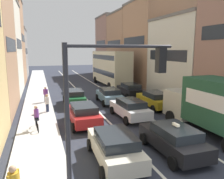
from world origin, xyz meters
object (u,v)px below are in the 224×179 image
hatchback_centre_lane_third (109,95)px  sedan_left_lane_third (74,97)px  bus_mid_queue_primary (110,67)px  sedan_centre_lane_second (130,108)px  pedestrian_near_kerb (47,102)px  pedestrian_far_sidewalk (46,94)px  taxi_centre_lane_front (173,139)px  traffic_light_pole (106,97)px  removalist_box_truck (217,105)px  sedan_left_lane_front (115,146)px  cyclist_on_sidewalk (37,119)px  wagon_left_lane_second (83,114)px  sedan_right_lane_behind_truck (155,99)px  wagon_right_lane_far (130,89)px

hatchback_centre_lane_third → sedan_left_lane_third: same height
hatchback_centre_lane_third → bus_mid_queue_primary: 11.05m
sedan_centre_lane_second → hatchback_centre_lane_third: same height
hatchback_centre_lane_third → pedestrian_near_kerb: 6.39m
sedan_left_lane_third → bus_mid_queue_primary: (6.87, 10.04, 2.03)m
pedestrian_far_sidewalk → taxi_centre_lane_front: bearing=-119.4°
pedestrian_near_kerb → hatchback_centre_lane_third: bearing=-133.3°
sedan_centre_lane_second → taxi_centre_lane_front: bearing=176.1°
sedan_centre_lane_second → pedestrian_far_sidewalk: (-6.07, 7.21, 0.15)m
traffic_light_pole → pedestrian_far_sidewalk: bearing=95.2°
removalist_box_truck → bus_mid_queue_primary: bearing=-0.7°
sedan_left_lane_front → cyclist_on_sidewalk: size_ratio=2.52×
wagon_left_lane_second → hatchback_centre_lane_third: 6.85m
traffic_light_pole → taxi_centre_lane_front: bearing=31.5°
sedan_left_lane_third → sedan_right_lane_behind_truck: same height
removalist_box_truck → cyclist_on_sidewalk: bearing=66.6°
taxi_centre_lane_front → wagon_left_lane_second: taxi_centre_lane_front is taller
sedan_left_lane_front → wagon_left_lane_second: size_ratio=1.01×
traffic_light_pole → pedestrian_far_sidewalk: size_ratio=3.31×
sedan_right_lane_behind_truck → cyclist_on_sidewalk: size_ratio=2.49×
taxi_centre_lane_front → sedan_left_lane_front: (-3.15, 0.10, -0.00)m
pedestrian_near_kerb → sedan_centre_lane_second: bearing=179.2°
sedan_left_lane_third → pedestrian_near_kerb: pedestrian_near_kerb is taller
sedan_left_lane_front → wagon_left_lane_second: bearing=5.5°
sedan_right_lane_behind_truck → wagon_right_lane_far: 5.47m
sedan_centre_lane_second → hatchback_centre_lane_third: 5.40m
sedan_centre_lane_second → wagon_right_lane_far: same height
removalist_box_truck → pedestrian_far_sidewalk: 15.64m
sedan_left_lane_third → pedestrian_far_sidewalk: 3.03m
sedan_right_lane_behind_truck → pedestrian_near_kerb: bearing=83.2°
taxi_centre_lane_front → sedan_centre_lane_second: 6.32m
wagon_left_lane_second → wagon_right_lane_far: (6.98, 8.06, 0.00)m
removalist_box_truck → hatchback_centre_lane_third: removalist_box_truck is taller
cyclist_on_sidewalk → traffic_light_pole: bearing=-169.9°
wagon_left_lane_second → removalist_box_truck: bearing=-123.3°
traffic_light_pole → sedan_centre_lane_second: 10.55m
sedan_right_lane_behind_truck → bus_mid_queue_primary: bus_mid_queue_primary is taller
sedan_left_lane_third → pedestrian_far_sidewalk: bearing=62.7°
taxi_centre_lane_front → pedestrian_far_sidewalk: same height
wagon_left_lane_second → sedan_right_lane_behind_truck: size_ratio=1.00×
taxi_centre_lane_front → cyclist_on_sidewalk: size_ratio=2.50×
sedan_centre_lane_second → cyclist_on_sidewalk: bearing=94.7°
traffic_light_pole → sedan_right_lane_behind_truck: traffic_light_pole is taller
taxi_centre_lane_front → wagon_left_lane_second: 6.93m
bus_mid_queue_primary → wagon_left_lane_second: bearing=154.2°
wagon_right_lane_far → taxi_centre_lane_front: bearing=166.8°
cyclist_on_sidewalk → wagon_right_lane_far: bearing=-55.5°
wagon_left_lane_second → bus_mid_queue_primary: 17.69m
pedestrian_far_sidewalk → wagon_left_lane_second: bearing=-125.6°
traffic_light_pole → pedestrian_far_sidewalk: 16.52m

